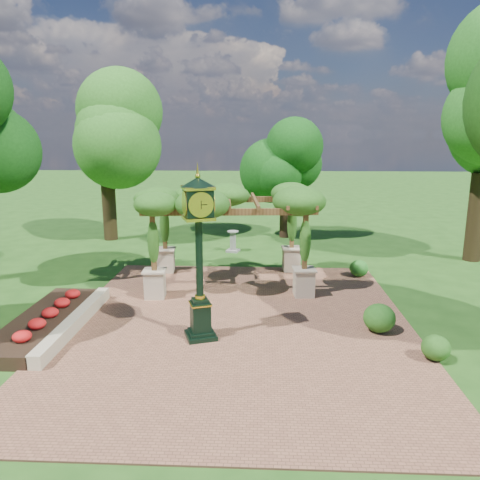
{
  "coord_description": "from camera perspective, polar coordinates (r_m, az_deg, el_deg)",
  "views": [
    {
      "loc": [
        0.66,
        -11.7,
        5.41
      ],
      "look_at": [
        0.0,
        2.5,
        2.2
      ],
      "focal_mm": 35.0,
      "sensor_mm": 36.0,
      "label": 1
    }
  ],
  "objects": [
    {
      "name": "shrub_back",
      "position": [
        18.68,
        14.3,
        -3.36
      ],
      "size": [
        0.77,
        0.77,
        0.64
      ],
      "primitive_type": "ellipsoid",
      "rotation": [
        0.0,
        0.0,
        0.08
      ],
      "color": "#1F5D1B",
      "rests_on": "brick_plaza"
    },
    {
      "name": "tree_north",
      "position": [
        24.88,
        5.66,
        9.48
      ],
      "size": [
        3.14,
        3.14,
        5.89
      ],
      "color": "black",
      "rests_on": "ground"
    },
    {
      "name": "shrub_mid",
      "position": [
        13.72,
        16.62,
        -9.1
      ],
      "size": [
        1.15,
        1.15,
        0.8
      ],
      "primitive_type": "ellipsoid",
      "rotation": [
        0.0,
        0.0,
        0.39
      ],
      "color": "#225518",
      "rests_on": "brick_plaza"
    },
    {
      "name": "sundial",
      "position": [
        22.02,
        -0.86,
        -0.32
      ],
      "size": [
        0.68,
        0.68,
        1.0
      ],
      "rotation": [
        0.0,
        0.0,
        -0.26
      ],
      "color": "gray",
      "rests_on": "ground"
    },
    {
      "name": "tree_west_far",
      "position": [
        25.09,
        -16.18,
        12.52
      ],
      "size": [
        4.22,
        4.22,
        8.08
      ],
      "color": "#302413",
      "rests_on": "ground"
    },
    {
      "name": "ground",
      "position": [
        12.91,
        -0.53,
        -12.05
      ],
      "size": [
        120.0,
        120.0,
        0.0
      ],
      "primitive_type": "plane",
      "color": "#1E4714",
      "rests_on": "ground"
    },
    {
      "name": "border_wall",
      "position": [
        14.28,
        -19.44,
        -9.45
      ],
      "size": [
        0.35,
        5.0,
        0.4
      ],
      "primitive_type": "cube",
      "color": "#C6B793",
      "rests_on": "ground"
    },
    {
      "name": "brick_plaza",
      "position": [
        13.82,
        -0.29,
        -10.24
      ],
      "size": [
        10.0,
        12.0,
        0.04
      ],
      "primitive_type": "cube",
      "color": "brown",
      "rests_on": "ground"
    },
    {
      "name": "shrub_front",
      "position": [
        12.6,
        22.76,
        -12.01
      ],
      "size": [
        0.87,
        0.87,
        0.62
      ],
      "primitive_type": "ellipsoid",
      "rotation": [
        0.0,
        0.0,
        0.31
      ],
      "color": "#224F16",
      "rests_on": "brick_plaza"
    },
    {
      "name": "pergola",
      "position": [
        16.78,
        -1.36,
        4.53
      ],
      "size": [
        6.12,
        4.13,
        3.68
      ],
      "rotation": [
        0.0,
        0.0,
        0.08
      ],
      "color": "tan",
      "rests_on": "brick_plaza"
    },
    {
      "name": "flower_bed",
      "position": [
        14.64,
        -22.75,
        -9.25
      ],
      "size": [
        1.5,
        5.0,
        0.36
      ],
      "primitive_type": "cube",
      "color": "red",
      "rests_on": "ground"
    },
    {
      "name": "pedestal_clock",
      "position": [
        12.15,
        -5.02,
        -0.47
      ],
      "size": [
        1.11,
        1.11,
        4.42
      ],
      "rotation": [
        0.0,
        0.0,
        0.34
      ],
      "color": "black",
      "rests_on": "brick_plaza"
    }
  ]
}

